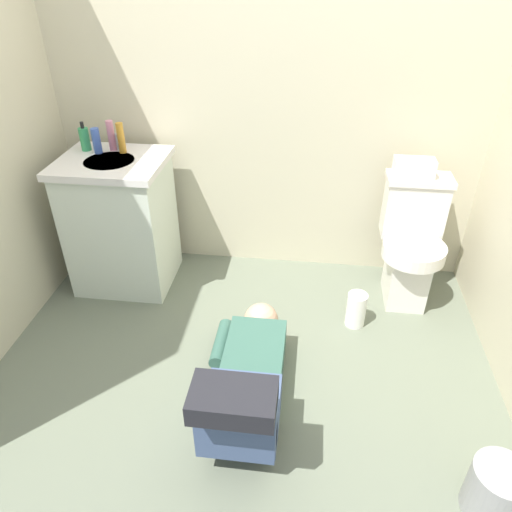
{
  "coord_description": "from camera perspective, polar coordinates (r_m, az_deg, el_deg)",
  "views": [
    {
      "loc": [
        0.28,
        -1.77,
        1.82
      ],
      "look_at": [
        0.02,
        0.31,
        0.45
      ],
      "focal_mm": 33.3,
      "sensor_mm": 36.0,
      "label": 1
    }
  ],
  "objects": [
    {
      "name": "soap_dispenser",
      "position": [
        2.99,
        -19.89,
        13.11
      ],
      "size": [
        0.06,
        0.06,
        0.17
      ],
      "color": "#33965A",
      "rests_on": "vanity_cabinet"
    },
    {
      "name": "toilet",
      "position": [
        2.91,
        18.09,
        1.42
      ],
      "size": [
        0.36,
        0.46,
        0.75
      ],
      "color": "silver",
      "rests_on": "ground_plane"
    },
    {
      "name": "person_plumber",
      "position": [
        2.21,
        -1.1,
        -14.72
      ],
      "size": [
        0.39,
        1.06,
        0.52
      ],
      "color": "#33594C",
      "rests_on": "ground_plane"
    },
    {
      "name": "wall_back",
      "position": [
        2.85,
        1.37,
        20.65
      ],
      "size": [
        2.7,
        0.08,
        2.4
      ],
      "primitive_type": "cube",
      "color": "beige",
      "rests_on": "ground_plane"
    },
    {
      "name": "vanity_cabinet",
      "position": [
        2.99,
        -15.86,
        3.98
      ],
      "size": [
        0.6,
        0.52,
        0.82
      ],
      "color": "silver",
      "rests_on": "ground_plane"
    },
    {
      "name": "tissue_box",
      "position": [
        2.79,
        18.45,
        10.04
      ],
      "size": [
        0.22,
        0.11,
        0.1
      ],
      "primitive_type": "cube",
      "color": "silver",
      "rests_on": "toilet"
    },
    {
      "name": "ground_plane",
      "position": [
        2.57,
        -1.39,
        -12.59
      ],
      "size": [
        3.04,
        2.92,
        0.04
      ],
      "primitive_type": "cube",
      "color": "#616856"
    },
    {
      "name": "paper_towel_roll",
      "position": [
        2.75,
        11.93,
        -6.31
      ],
      "size": [
        0.11,
        0.11,
        0.21
      ],
      "primitive_type": "cylinder",
      "color": "white",
      "rests_on": "ground_plane"
    },
    {
      "name": "faucet",
      "position": [
        2.93,
        -16.24,
        13.02
      ],
      "size": [
        0.02,
        0.02,
        0.1
      ],
      "primitive_type": "cylinder",
      "color": "silver",
      "rests_on": "vanity_cabinet"
    },
    {
      "name": "trash_can",
      "position": [
        2.17,
        26.89,
        -23.83
      ],
      "size": [
        0.22,
        0.22,
        0.23
      ],
      "primitive_type": "cylinder",
      "color": "gray",
      "rests_on": "ground_plane"
    },
    {
      "name": "bottle_blue",
      "position": [
        2.92,
        -18.62,
        12.99
      ],
      "size": [
        0.05,
        0.05,
        0.14
      ],
      "primitive_type": "cylinder",
      "color": "#3E5FB8",
      "rests_on": "vanity_cabinet"
    },
    {
      "name": "bottle_amber",
      "position": [
        2.88,
        -15.91,
        13.47
      ],
      "size": [
        0.04,
        0.04,
        0.17
      ],
      "primitive_type": "cylinder",
      "color": "#C28527",
      "rests_on": "vanity_cabinet"
    },
    {
      "name": "bottle_pink",
      "position": [
        2.94,
        -17.01,
        13.67
      ],
      "size": [
        0.04,
        0.04,
        0.17
      ],
      "primitive_type": "cylinder",
      "color": "pink",
      "rests_on": "vanity_cabinet"
    }
  ]
}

